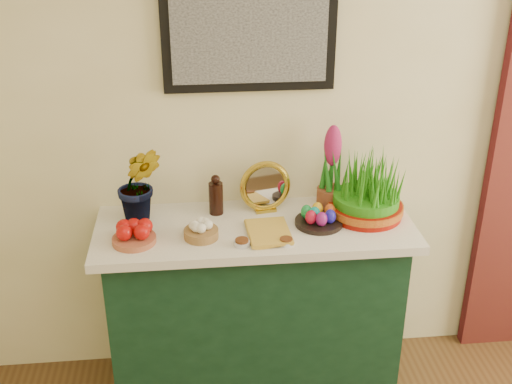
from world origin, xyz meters
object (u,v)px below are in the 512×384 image
Objects in this scene: hyacinth_green at (138,172)px; mirror at (265,187)px; sideboard at (255,311)px; book at (248,233)px; wheatgrass_sabzeh at (367,191)px.

hyacinth_green is 0.57m from mirror.
mirror is at bearing 65.45° from sideboard.
hyacinth_green is 2.00× the size of book.
sideboard is 0.60m from mirror.
mirror is 1.03× the size of book.
book is at bearing -21.37° from hyacinth_green.
book is at bearing -165.46° from wheatgrass_sabzeh.
sideboard is at bearing -7.78° from hyacinth_green.
wheatgrass_sabzeh is (0.50, 0.03, 0.59)m from sideboard.
mirror is at bearing 64.32° from book.
hyacinth_green reaches higher than wheatgrass_sabzeh.
hyacinth_green is at bearing 176.99° from wheatgrass_sabzeh.
mirror reaches higher than sideboard.
mirror is at bearing 6.90° from hyacinth_green.
sideboard is 5.51× the size of book.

